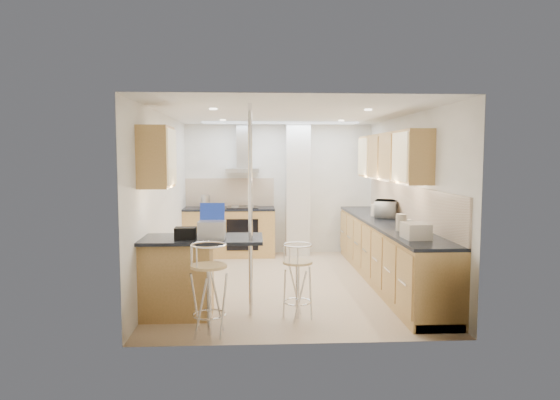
{
  "coord_description": "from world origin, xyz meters",
  "views": [
    {
      "loc": [
        -0.49,
        -7.27,
        1.9
      ],
      "look_at": [
        -0.09,
        0.2,
        1.23
      ],
      "focal_mm": 32.0,
      "sensor_mm": 36.0,
      "label": 1
    }
  ],
  "objects": [
    {
      "name": "bag",
      "position": [
        -1.28,
        -1.53,
        1.01
      ],
      "size": [
        0.25,
        0.18,
        0.13
      ],
      "primitive_type": "cube",
      "rotation": [
        0.0,
        0.0,
        0.01
      ],
      "color": "black",
      "rests_on": "peninsula"
    },
    {
      "name": "jar_b",
      "position": [
        1.55,
        0.44,
        1.0
      ],
      "size": [
        0.14,
        0.14,
        0.15
      ],
      "primitive_type": "cylinder",
      "rotation": [
        0.0,
        0.0,
        -0.38
      ],
      "color": "beige",
      "rests_on": "right_counter"
    },
    {
      "name": "peninsula",
      "position": [
        -1.12,
        -1.45,
        0.48
      ],
      "size": [
        1.47,
        0.72,
        0.94
      ],
      "color": "#B08A46",
      "rests_on": "ground"
    },
    {
      "name": "room_shell",
      "position": [
        0.32,
        0.38,
        1.54
      ],
      "size": [
        3.64,
        4.84,
        2.51
      ],
      "color": "silver",
      "rests_on": "ground"
    },
    {
      "name": "laptop",
      "position": [
        -0.97,
        -1.56,
        1.04
      ],
      "size": [
        0.31,
        0.24,
        0.21
      ],
      "primitive_type": "cube",
      "rotation": [
        0.0,
        0.0,
        -0.04
      ],
      "color": "#A5A7AD",
      "rests_on": "peninsula"
    },
    {
      "name": "back_counter",
      "position": [
        -0.95,
        2.1,
        0.46
      ],
      "size": [
        1.7,
        0.63,
        0.92
      ],
      "color": "#B08A46",
      "rests_on": "ground"
    },
    {
      "name": "microwave",
      "position": [
        1.61,
        0.5,
        1.06
      ],
      "size": [
        0.47,
        0.57,
        0.27
      ],
      "primitive_type": "imported",
      "rotation": [
        0.0,
        0.0,
        1.24
      ],
      "color": "silver",
      "rests_on": "right_counter"
    },
    {
      "name": "bread_bin",
      "position": [
        1.42,
        -1.54,
        1.01
      ],
      "size": [
        0.29,
        0.36,
        0.18
      ],
      "primitive_type": "cube",
      "rotation": [
        0.0,
        0.0,
        0.03
      ],
      "color": "beige",
      "rests_on": "right_counter"
    },
    {
      "name": "kettle",
      "position": [
        -1.39,
        2.08,
        1.04
      ],
      "size": [
        0.16,
        0.16,
        0.24
      ],
      "primitive_type": "cylinder",
      "color": "#B0B2B5",
      "rests_on": "back_counter"
    },
    {
      "name": "bar_stool_end",
      "position": [
        0.01,
        -1.62,
        0.45
      ],
      "size": [
        0.51,
        0.51,
        0.89
      ],
      "primitive_type": null,
      "rotation": [
        0.0,
        0.0,
        0.88
      ],
      "color": "tan",
      "rests_on": "ground"
    },
    {
      "name": "jar_a",
      "position": [
        1.46,
        0.66,
        1.02
      ],
      "size": [
        0.15,
        0.15,
        0.19
      ],
      "primitive_type": "cylinder",
      "rotation": [
        0.0,
        0.0,
        0.34
      ],
      "color": "beige",
      "rests_on": "right_counter"
    },
    {
      "name": "ground",
      "position": [
        0.0,
        0.0,
        0.0
      ],
      "size": [
        4.8,
        4.8,
        0.0
      ],
      "primitive_type": "plane",
      "color": "tan",
      "rests_on": "ground"
    },
    {
      "name": "jar_d",
      "position": [
        1.55,
        -0.83,
        0.99
      ],
      "size": [
        0.11,
        0.11,
        0.13
      ],
      "primitive_type": "cylinder",
      "rotation": [
        0.0,
        0.0,
        -0.09
      ],
      "color": "silver",
      "rests_on": "right_counter"
    },
    {
      "name": "bar_stool_near",
      "position": [
        -0.97,
        -2.1,
        0.5
      ],
      "size": [
        0.52,
        0.52,
        0.99
      ],
      "primitive_type": null,
      "rotation": [
        0.0,
        0.0,
        0.34
      ],
      "color": "tan",
      "rests_on": "ground"
    },
    {
      "name": "right_counter",
      "position": [
        1.5,
        0.0,
        0.46
      ],
      "size": [
        0.63,
        4.4,
        0.92
      ],
      "color": "#B08A46",
      "rests_on": "ground"
    },
    {
      "name": "jar_c",
      "position": [
        1.43,
        -0.93,
        1.03
      ],
      "size": [
        0.15,
        0.15,
        0.22
      ],
      "primitive_type": "cylinder",
      "rotation": [
        0.0,
        0.0,
        0.1
      ],
      "color": "beige",
      "rests_on": "right_counter"
    }
  ]
}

